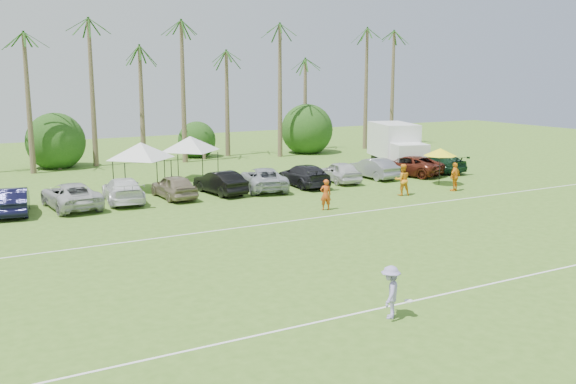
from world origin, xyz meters
TOP-DOWN VIEW (x-y plane):
  - ground at (0.00, 0.00)m, footprint 120.00×120.00m
  - field_lines at (0.00, 8.00)m, footprint 80.00×12.10m
  - palm_tree_3 at (-8.00, 38.00)m, footprint 2.40×2.40m
  - palm_tree_4 at (-4.00, 38.00)m, footprint 2.40×2.40m
  - palm_tree_5 at (0.00, 38.00)m, footprint 2.40×2.40m
  - palm_tree_6 at (4.00, 38.00)m, footprint 2.40×2.40m
  - palm_tree_7 at (8.00, 38.00)m, footprint 2.40×2.40m
  - palm_tree_8 at (13.00, 38.00)m, footprint 2.40×2.40m
  - palm_tree_9 at (18.00, 38.00)m, footprint 2.40×2.40m
  - palm_tree_10 at (23.00, 38.00)m, footprint 2.40×2.40m
  - palm_tree_11 at (27.00, 38.00)m, footprint 2.40×2.40m
  - bush_tree_1 at (-6.00, 39.00)m, footprint 4.00×4.00m
  - bush_tree_2 at (6.00, 39.00)m, footprint 4.00×4.00m
  - bush_tree_3 at (16.00, 39.00)m, footprint 4.00×4.00m
  - sideline_player_a at (4.03, 15.42)m, footprint 0.71×0.56m
  - sideline_player_b at (10.38, 16.69)m, footprint 1.13×1.00m
  - sideline_player_c at (14.22, 16.21)m, footprint 1.15×0.73m
  - box_truck at (17.04, 25.55)m, footprint 4.42×7.19m
  - canopy_tent_left at (-3.06, 25.89)m, footprint 4.46×4.46m
  - canopy_tent_right at (1.14, 28.33)m, footprint 4.42×4.42m
  - market_umbrella at (14.88, 18.35)m, footprint 2.21×2.21m
  - frisbee_player at (-2.66, 1.23)m, footprint 1.25×1.19m
  - parked_car_1 at (-11.00, 22.62)m, footprint 2.15×4.53m
  - parked_car_2 at (-8.04, 22.69)m, footprint 2.78×5.33m
  - parked_car_3 at (-5.07, 22.92)m, footprint 2.59×5.14m
  - parked_car_4 at (-2.11, 22.61)m, footprint 1.86×4.27m
  - parked_car_5 at (0.86, 22.57)m, footprint 2.04×4.50m
  - parked_car_6 at (3.82, 22.51)m, footprint 3.62×5.59m
  - parked_car_7 at (6.79, 22.41)m, footprint 2.32×5.06m
  - parked_car_8 at (9.75, 22.53)m, footprint 2.38×4.43m
  - parked_car_9 at (12.71, 22.79)m, footprint 1.65×4.39m
  - parked_car_10 at (15.68, 22.58)m, footprint 3.98×5.66m
  - parked_car_11 at (18.64, 22.74)m, footprint 2.14×4.99m

SIDE VIEW (x-z plane):
  - ground at x=0.00m, z-range 0.00..0.00m
  - field_lines at x=0.00m, z-range 0.00..0.01m
  - parked_car_1 at x=-11.00m, z-range 0.00..1.43m
  - parked_car_2 at x=-8.04m, z-range 0.00..1.43m
  - parked_car_3 at x=-5.07m, z-range 0.00..1.43m
  - parked_car_4 at x=-2.11m, z-range 0.00..1.43m
  - parked_car_5 at x=0.86m, z-range 0.00..1.43m
  - parked_car_6 at x=3.82m, z-range 0.00..1.43m
  - parked_car_7 at x=6.79m, z-range 0.00..1.43m
  - parked_car_8 at x=9.75m, z-range 0.00..1.43m
  - parked_car_9 at x=12.71m, z-range 0.00..1.43m
  - parked_car_10 at x=15.68m, z-range 0.00..1.43m
  - parked_car_11 at x=18.64m, z-range 0.00..1.43m
  - frisbee_player at x=-2.66m, z-range 0.00..1.65m
  - sideline_player_a at x=4.03m, z-range 0.00..1.70m
  - sideline_player_c at x=14.22m, z-range 0.00..1.82m
  - sideline_player_b at x=10.38m, z-range 0.00..1.93m
  - bush_tree_1 at x=-6.00m, z-range -0.20..3.80m
  - bush_tree_2 at x=6.00m, z-range -0.20..3.80m
  - bush_tree_3 at x=16.00m, z-range -0.20..3.80m
  - box_truck at x=17.04m, z-range 0.12..3.60m
  - market_umbrella at x=14.88m, z-range 0.98..3.44m
  - canopy_tent_right at x=1.14m, z-range 1.28..4.86m
  - canopy_tent_left at x=-3.06m, z-range 1.29..4.90m
  - palm_tree_4 at x=-4.00m, z-range 3.03..11.93m
  - palm_tree_8 at x=13.00m, z-range 3.03..11.93m
  - palm_tree_5 at x=0.00m, z-range 3.40..13.30m
  - palm_tree_9 at x=18.00m, z-range 3.40..13.30m
  - palm_tree_6 at x=4.00m, z-range 3.76..14.66m
  - palm_tree_10 at x=23.00m, z-range 3.76..14.66m
  - palm_tree_3 at x=-8.00m, z-range 4.11..16.01m
  - palm_tree_7 at x=8.00m, z-range 4.11..16.01m
  - palm_tree_11 at x=27.00m, z-range 4.11..16.01m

